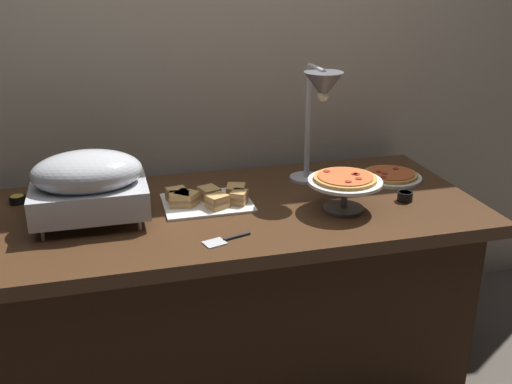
{
  "coord_description": "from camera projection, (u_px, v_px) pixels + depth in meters",
  "views": [
    {
      "loc": [
        -0.43,
        -2.03,
        1.63
      ],
      "look_at": [
        0.11,
        0.0,
        0.81
      ],
      "focal_mm": 41.96,
      "sensor_mm": 36.0,
      "label": 1
    }
  ],
  "objects": [
    {
      "name": "pizza_plate_front",
      "position": [
        390.0,
        176.0,
        2.54
      ],
      "size": [
        0.26,
        0.26,
        0.03
      ],
      "color": "white",
      "rests_on": "buffet_table"
    },
    {
      "name": "ground_plane",
      "position": [
        231.0,
        373.0,
        2.52
      ],
      "size": [
        8.0,
        8.0,
        0.0
      ],
      "primitive_type": "plane",
      "color": "#4C443D"
    },
    {
      "name": "sandwich_platter",
      "position": [
        206.0,
        199.0,
        2.26
      ],
      "size": [
        0.33,
        0.26,
        0.06
      ],
      "color": "white",
      "rests_on": "buffet_table"
    },
    {
      "name": "serving_spatula",
      "position": [
        225.0,
        240.0,
        1.98
      ],
      "size": [
        0.17,
        0.08,
        0.01
      ],
      "color": "#B7BABF",
      "rests_on": "buffet_table"
    },
    {
      "name": "heat_lamp",
      "position": [
        320.0,
        97.0,
        2.28
      ],
      "size": [
        0.15,
        0.3,
        0.49
      ],
      "color": "#B7BABF",
      "rests_on": "buffet_table"
    },
    {
      "name": "buffet_table",
      "position": [
        230.0,
        294.0,
        2.39
      ],
      "size": [
        1.9,
        0.84,
        0.76
      ],
      "color": "#422816",
      "rests_on": "ground_plane"
    },
    {
      "name": "sauce_cup_near",
      "position": [
        17.0,
        199.0,
        2.28
      ],
      "size": [
        0.06,
        0.06,
        0.03
      ],
      "color": "black",
      "rests_on": "buffet_table"
    },
    {
      "name": "sauce_cup_far",
      "position": [
        405.0,
        196.0,
        2.3
      ],
      "size": [
        0.06,
        0.06,
        0.04
      ],
      "color": "black",
      "rests_on": "buffet_table"
    },
    {
      "name": "back_wall",
      "position": [
        201.0,
        68.0,
        2.54
      ],
      "size": [
        4.4,
        0.04,
        2.4
      ],
      "primitive_type": "cube",
      "color": "tan",
      "rests_on": "ground_plane"
    },
    {
      "name": "chafing_dish",
      "position": [
        88.0,
        184.0,
        2.07
      ],
      "size": [
        0.4,
        0.28,
        0.26
      ],
      "color": "#B7BABF",
      "rests_on": "buffet_table"
    },
    {
      "name": "pizza_plate_center",
      "position": [
        345.0,
        183.0,
        2.19
      ],
      "size": [
        0.27,
        0.27,
        0.13
      ],
      "color": "#595B60",
      "rests_on": "buffet_table"
    }
  ]
}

